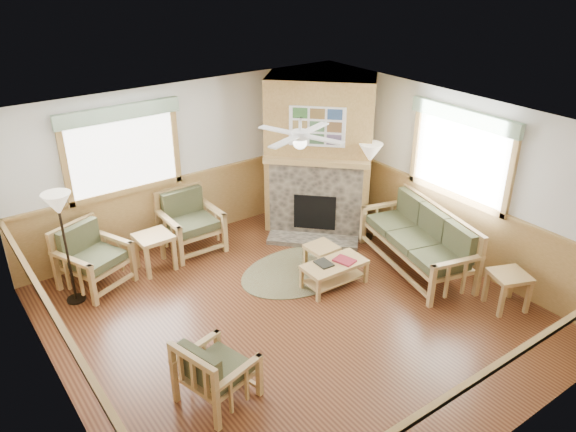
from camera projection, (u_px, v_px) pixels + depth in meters
floor at (294, 316)px, 7.79m from camera, size 6.00×6.00×0.01m
ceiling at (295, 128)px, 6.60m from camera, size 6.00×6.00×0.01m
wall_back at (188, 162)px, 9.38m from camera, size 6.00×0.02×2.70m
wall_front at (494, 355)px, 5.01m from camera, size 6.00×0.02×2.70m
wall_left at (54, 310)px, 5.62m from camera, size 0.02×6.00×2.70m
wall_right at (449, 178)px, 8.77m from camera, size 0.02×6.00×2.70m
wainscot at (294, 282)px, 7.54m from camera, size 6.00×6.00×1.10m
fireplace at (319, 154)px, 9.76m from camera, size 3.11×3.11×2.70m
window_back at (116, 103)px, 8.25m from camera, size 1.90×0.16×1.50m
window_right at (468, 107)px, 8.08m from camera, size 0.16×1.90×1.50m
ceiling_fan at (300, 121)px, 6.99m from camera, size 1.59×1.59×0.36m
sofa at (417, 240)px, 8.75m from camera, size 2.25×1.36×0.97m
armchair_back_left at (94, 258)px, 8.28m from camera, size 1.11×1.11×0.95m
armchair_back_right at (191, 222)px, 9.28m from camera, size 0.88×0.88×0.99m
armchair_left at (217, 369)px, 6.21m from camera, size 0.89×0.89×0.82m
coffee_table at (334, 274)px, 8.39m from camera, size 0.98×0.51×0.39m
end_table_chairs at (155, 252)px, 8.78m from camera, size 0.55×0.53×0.60m
end_table_sofa at (507, 290)px, 7.86m from camera, size 0.63×0.62×0.55m
footstool at (321, 257)px, 8.87m from camera, size 0.44×0.44×0.38m
braided_rug at (300, 270)px, 8.85m from camera, size 2.12×2.12×0.01m
floor_lamp_left at (66, 249)px, 7.75m from camera, size 0.39×0.39×1.70m
floor_lamp_right at (368, 192)px, 9.47m from camera, size 0.46×0.46×1.74m
book_red at (345, 260)px, 8.34m from camera, size 0.29×0.35×0.03m
book_dark at (324, 263)px, 8.27m from camera, size 0.21×0.28×0.03m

